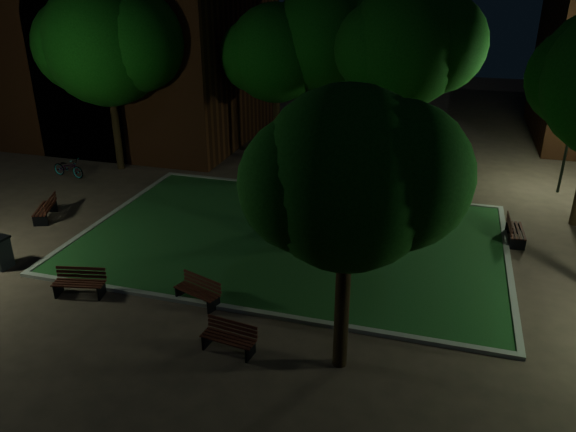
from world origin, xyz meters
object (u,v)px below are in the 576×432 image
Objects in this scene: bench_near_left at (198,291)px; bench_west_near at (80,283)px; monument at (292,215)px; bench_near_right at (229,338)px; bench_right_side at (514,231)px; bench_left_side at (46,209)px; bicycle at (68,168)px; bench_far_side at (396,178)px.

bench_west_near reaches higher than bench_near_left.
bench_near_left is at bearing -106.29° from monument.
bench_right_side is (7.59, 8.96, 0.03)m from bench_near_right.
bench_left_side reaches higher than bench_right_side.
bicycle is at bearing 83.27° from bench_right_side.
monument is 1.88× the size of bench_left_side.
monument is at bearing 35.82° from bench_west_near.
bench_far_side is (3.08, 6.62, -0.54)m from monument.
bench_near_right is 13.78m from bench_far_side.
bench_near_left is 11.71m from bench_right_side.
bench_left_side and bench_far_side have the same top height.
bench_right_side is (9.33, 7.08, 0.03)m from bench_near_left.
bicycle is (-12.47, 10.44, 0.09)m from bench_near_right.
bench_left_side is (-10.19, 5.88, 0.04)m from bench_near_right.
bench_near_right is 0.89× the size of bench_left_side.
bench_near_left is 3.72m from bench_west_near.
bench_right_side is 0.95× the size of bench_far_side.
bench_right_side is 6.59m from bench_far_side.
monument is 1.88× the size of bench_far_side.
bench_near_right is 5.56m from bench_west_near.
bench_far_side is (4.54, 11.61, 0.03)m from bench_near_left.
bench_near_left is 12.46m from bench_far_side.
bench_near_left is at bearing 140.41° from bench_near_right.
bench_left_side is at bearing -146.00° from bicycle.
bench_near_left is 0.96× the size of bench_west_near.
bench_near_left is at bearing 124.64° from bench_right_side.
bench_far_side is at bearing 65.05° from monument.
bench_right_side is at bearing 118.05° from bench_far_side.
bench_far_side reaches higher than bench_near_left.
bench_west_near is at bearing -132.58° from monument.
bench_right_side is at bearing 57.44° from bench_near_right.
bench_near_right is at bearing -122.55° from bicycle.
bench_far_side is at bearing 87.84° from bench_near_left.
bench_west_near is 0.96× the size of bench_left_side.
bench_west_near is 0.96× the size of bench_far_side.
bench_near_right is at bearing -25.06° from bench_west_near.
bench_near_left is 0.92× the size of bench_left_side.
monument is at bearing 102.34° from bench_right_side.
monument is at bearing -98.93° from bicycle.
bench_near_left is 9.35m from bench_left_side.
bicycle is (-15.27, -3.06, 0.05)m from bench_far_side.
monument is 1.96× the size of bench_west_near.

